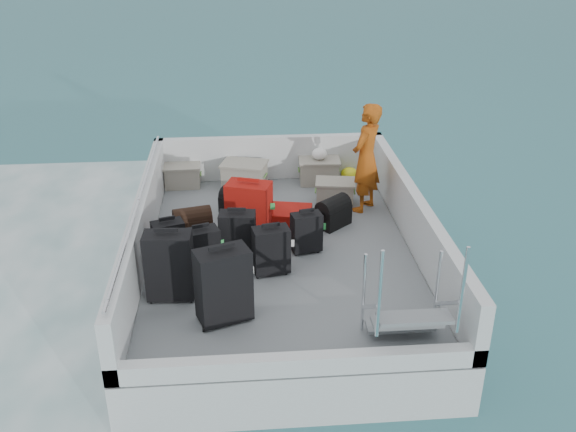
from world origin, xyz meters
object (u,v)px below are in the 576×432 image
Objects in this scene: suitcase_4 at (238,237)px; crate_0 at (182,176)px; crate_1 at (245,176)px; suitcase_6 at (271,251)px; suitcase_2 at (169,242)px; crate_2 at (319,172)px; suitcase_8 at (284,218)px; passenger at (366,158)px; suitcase_0 at (169,266)px; suitcase_1 at (202,252)px; suitcase_7 at (306,233)px; suitcase_5 at (249,211)px; crate_3 at (335,193)px; suitcase_3 at (224,286)px.

crate_0 is (-0.84, 2.44, -0.16)m from suitcase_4.
suitcase_6 is at bearing -84.26° from crate_1.
crate_2 is (2.15, 2.38, -0.09)m from suitcase_2.
suitcase_8 is 1.36× the size of crate_0.
crate_0 is 2.95m from passenger.
suitcase_6 is at bearing -65.95° from crate_0.
suitcase_1 is (0.34, 0.47, -0.10)m from suitcase_0.
suitcase_8 is at bearing 58.56° from suitcase_4.
suitcase_2 is 1.71m from suitcase_7.
suitcase_5 is 1.45× the size of crate_3.
suitcase_8 is 1.54m from crate_1.
suitcase_7 is at bearing 32.54° from suitcase_0.
suitcase_0 reaches higher than suitcase_4.
suitcase_3 reaches higher than suitcase_6.
crate_1 reaches higher than crate_3.
crate_0 is 2.44m from crate_3.
suitcase_0 is 3.23m from crate_0.
suitcase_6 is 1.12× the size of suitcase_7.
crate_2 is (0.92, 2.73, -0.11)m from suitcase_6.
suitcase_5 is 0.98m from suitcase_6.
suitcase_7 is (1.71, 0.13, -0.01)m from suitcase_2.
passenger reaches higher than crate_0.
suitcase_4 is 1.21× the size of crate_0.
suitcase_4 is at bearing 48.44° from suitcase_0.
passenger is (2.68, 1.35, 0.51)m from suitcase_2.
suitcase_1 reaches higher than suitcase_8.
crate_0 is at bearing 137.34° from suitcase_5.
crate_2 is at bearing 48.37° from suitcase_3.
crate_0 is at bearing 80.08° from suitcase_1.
suitcase_2 is 2.47m from crate_1.
suitcase_8 is at bearing -136.90° from crate_3.
suitcase_4 is 0.89× the size of suitcase_8.
crate_3 is (2.29, 1.58, -0.11)m from suitcase_2.
crate_0 is 0.34× the size of passenger.
passenger reaches higher than suitcase_1.
suitcase_6 reaches higher than crate_0.
suitcase_6 is (1.15, 0.45, -0.11)m from suitcase_0.
suitcase_1 reaches higher than crate_3.
suitcase_7 is at bearing 34.43° from suitcase_3.
suitcase_1 is 1.37m from suitcase_7.
suitcase_6 reaches higher than suitcase_7.
suitcase_3 is at bearing -79.52° from crate_0.
suitcase_7 is 0.98× the size of crate_0.
suitcase_2 is (-0.42, 0.34, -0.03)m from suitcase_1.
suitcase_8 is 1.46m from passenger.
suitcase_4 is at bearing 18.19° from suitcase_1.
crate_0 reaches higher than crate_3.
suitcase_4 is 1.23× the size of suitcase_7.
suitcase_1 is 1.13× the size of crate_0.
suitcase_2 is 1.04× the size of suitcase_7.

